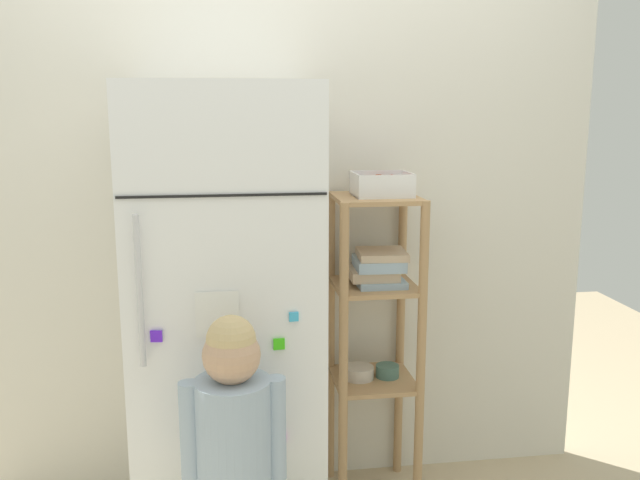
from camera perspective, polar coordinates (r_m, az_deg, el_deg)
kitchen_wall_back at (r=2.88m, az=-2.93°, el=0.67°), size 2.64×0.03×2.21m
refrigerator at (r=2.59m, az=-7.75°, el=-6.36°), size 0.66×0.68×1.71m
child_standing at (r=2.23m, az=-7.15°, el=-16.04°), size 0.33×0.24×1.01m
pantry_shelf_unit at (r=2.80m, az=4.55°, el=-5.88°), size 0.34×0.35×1.28m
fruit_bin at (r=2.71m, az=5.30°, el=4.48°), size 0.22×0.20×0.09m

